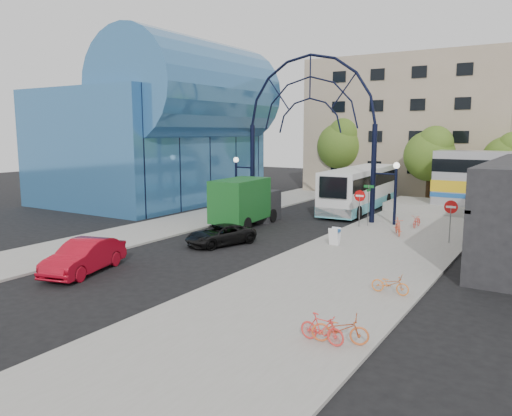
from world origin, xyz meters
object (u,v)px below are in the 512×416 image
Objects in this scene: street_name_sign at (369,197)px; bike_far_b at (322,329)px; gateway_arch at (310,103)px; city_bus at (360,188)px; tree_north_a at (431,153)px; red_sedan at (84,257)px; bike_near_a at (417,221)px; bike_far_a at (390,284)px; bike_far_c at (340,329)px; do_not_enter_sign at (451,211)px; bike_near_b at (398,227)px; tree_north_c at (508,158)px; tree_north_b at (342,143)px; stop_sign at (360,199)px; black_suv at (220,235)px; sandwich_board at (335,234)px; green_truck at (246,202)px.

bike_far_b is at bearing -74.42° from street_name_sign.
gateway_arch reaches higher than city_bus.
red_sedan is (-8.30, -30.93, -3.84)m from tree_north_a.
bike_far_a is at bearing -79.36° from bike_near_a.
red_sedan reaches higher than bike_far_a.
bike_far_c is at bearing -72.87° from street_name_sign.
bike_near_b is at bearing 168.42° from do_not_enter_sign.
tree_north_c is 3.70× the size of bike_near_b.
tree_north_b is at bearing 4.63° from bike_far_c.
red_sedan is at bearing -131.30° from do_not_enter_sign.
do_not_enter_sign is 25.09m from tree_north_b.
bike_far_c is (14.90, -36.21, -4.69)m from tree_north_b.
city_bus is (-2.82, 7.64, -0.16)m from stop_sign.
bike_near_a is at bearing 125.79° from do_not_enter_sign.
tree_north_b reaches higher than tree_north_a.
bike_far_b is (8.55, -26.18, -1.26)m from city_bus.
tree_north_a is 8.02m from city_bus.
tree_north_b is at bearing 26.44° from bike_far_b.
black_suv reaches higher than bike_far_c.
gateway_arch is 2.92× the size of red_sedan.
tree_north_a is 15.87m from bike_near_b.
sandwich_board is 0.66× the size of bike_far_b.
tree_north_a reaches higher than city_bus.
city_bus is at bearing 110.24° from stop_sign.
tree_north_a reaches higher than bike_far_a.
street_name_sign is at bearing 23.80° from bike_far_a.
bike_far_a is at bearing 0.08° from black_suv.
tree_north_c is 29.03m from bike_far_a.
bike_far_c is (3.19, -16.93, -0.07)m from bike_near_b.
green_truck is at bearing -85.73° from tree_north_b.
bike_near_a is 1.03× the size of bike_far_b.
tree_north_b is at bearing 172.88° from tree_north_c.
tree_north_a is at bearing -161.56° from tree_north_c.
bike_far_c is (4.90, -32.21, -4.03)m from tree_north_a.
city_bus is 8.59× the size of bike_far_b.
bike_far_a is (-0.12, -10.83, -1.46)m from do_not_enter_sign.
do_not_enter_sign is 5.07m from bike_near_a.
stop_sign is 3.58m from bike_near_b.
tree_north_a is 0.54× the size of city_bus.
gateway_arch reaches higher than red_sedan.
green_truck is at bearing 75.35° from red_sedan.
green_truck reaches higher than do_not_enter_sign.
bike_near_b is at bearing 64.49° from sandwich_board.
stop_sign reaches higher than bike_far_a.
bike_far_a is at bearing -90.66° from do_not_enter_sign.
stop_sign is 0.36× the size of tree_north_a.
stop_sign is 0.89× the size of street_name_sign.
tree_north_a is 1.50× the size of red_sedan.
bike_far_b is (5.34, -19.14, -1.56)m from street_name_sign.
green_truck is at bearing -116.42° from tree_north_a.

